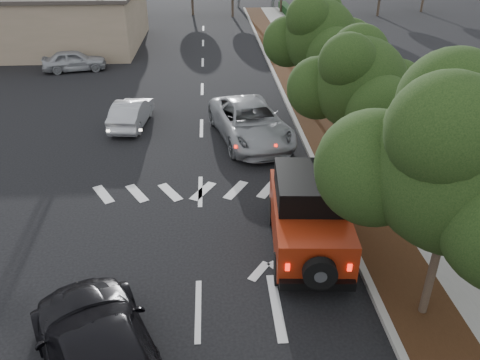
{
  "coord_description": "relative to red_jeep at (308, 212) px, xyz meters",
  "views": [
    {
      "loc": [
        0.49,
        -8.83,
        8.62
      ],
      "look_at": [
        1.26,
        3.0,
        2.08
      ],
      "focal_mm": 35.0,
      "sensor_mm": 36.0,
      "label": 1
    }
  ],
  "objects": [
    {
      "name": "ground",
      "position": [
        -3.22,
        -2.5,
        -1.2
      ],
      "size": [
        120.0,
        120.0,
        0.0
      ],
      "primitive_type": "plane",
      "color": "black",
      "rests_on": "ground"
    },
    {
      "name": "curb",
      "position": [
        1.38,
        9.5,
        -1.13
      ],
      "size": [
        0.2,
        70.0,
        0.15
      ],
      "primitive_type": "cube",
      "color": "#9E9B93",
      "rests_on": "ground"
    },
    {
      "name": "planting_strip",
      "position": [
        2.38,
        9.5,
        -1.14
      ],
      "size": [
        1.8,
        70.0,
        0.12
      ],
      "primitive_type": "cube",
      "color": "black",
      "rests_on": "ground"
    },
    {
      "name": "sidewalk",
      "position": [
        4.28,
        9.5,
        -1.14
      ],
      "size": [
        2.0,
        70.0,
        0.12
      ],
      "primitive_type": "cube",
      "color": "gray",
      "rests_on": "ground"
    },
    {
      "name": "hedge",
      "position": [
        5.68,
        9.5,
        -0.8
      ],
      "size": [
        0.8,
        70.0,
        0.8
      ],
      "primitive_type": "cube",
      "color": "black",
      "rests_on": "ground"
    },
    {
      "name": "transmission_tower",
      "position": [
        2.78,
        45.5,
        -1.2
      ],
      "size": [
        7.0,
        4.0,
        28.0
      ],
      "primitive_type": null,
      "color": "slate",
      "rests_on": "ground"
    },
    {
      "name": "street_tree_near",
      "position": [
        2.38,
        -3.0,
        -1.2
      ],
      "size": [
        3.8,
        3.8,
        5.92
      ],
      "primitive_type": null,
      "color": "black",
      "rests_on": "ground"
    },
    {
      "name": "street_tree_mid",
      "position": [
        2.38,
        4.0,
        -1.2
      ],
      "size": [
        3.2,
        3.2,
        5.32
      ],
      "primitive_type": null,
      "color": "black",
      "rests_on": "ground"
    },
    {
      "name": "street_tree_far",
      "position": [
        2.38,
        10.5,
        -1.2
      ],
      "size": [
        3.4,
        3.4,
        5.62
      ],
      "primitive_type": null,
      "color": "black",
      "rests_on": "ground"
    },
    {
      "name": "light_pole_a",
      "position": [
        -9.72,
        23.5,
        -1.2
      ],
      "size": [
        2.0,
        0.22,
        9.0
      ],
      "primitive_type": null,
      "color": "slate",
      "rests_on": "ground"
    },
    {
      "name": "light_pole_b",
      "position": [
        -10.72,
        35.5,
        -1.2
      ],
      "size": [
        2.0,
        0.22,
        9.0
      ],
      "primitive_type": null,
      "color": "slate",
      "rests_on": "ground"
    },
    {
      "name": "red_jeep",
      "position": [
        0.0,
        0.0,
        0.0
      ],
      "size": [
        2.36,
        4.74,
        2.37
      ],
      "rotation": [
        0.0,
        0.0,
        -0.07
      ],
      "color": "black",
      "rests_on": "ground"
    },
    {
      "name": "silver_suv_ahead",
      "position": [
        -1.01,
        8.05,
        -0.37
      ],
      "size": [
        3.93,
        6.41,
        1.66
      ],
      "primitive_type": "imported",
      "rotation": [
        0.0,
        0.0,
        0.21
      ],
      "color": "#93959A",
      "rests_on": "ground"
    },
    {
      "name": "black_suv_oncoming",
      "position": [
        -5.13,
        -4.54,
        -0.39
      ],
      "size": [
        4.45,
        6.08,
        1.64
      ],
      "primitive_type": "imported",
      "rotation": [
        0.0,
        0.0,
        3.58
      ],
      "color": "black",
      "rests_on": "ground"
    },
    {
      "name": "silver_sedan_oncoming",
      "position": [
        -6.55,
        10.09,
        -0.56
      ],
      "size": [
        1.77,
        4.02,
        1.28
      ],
      "primitive_type": "imported",
      "rotation": [
        0.0,
        0.0,
        3.03
      ],
      "color": "#A9ABB1",
      "rests_on": "ground"
    },
    {
      "name": "parked_suv",
      "position": [
        -11.6,
        19.92,
        -0.52
      ],
      "size": [
        4.25,
        2.38,
        1.36
      ],
      "primitive_type": "imported",
      "rotation": [
        0.0,
        0.0,
        1.77
      ],
      "color": "#A2A5AA",
      "rests_on": "ground"
    },
    {
      "name": "terracotta_planter",
      "position": [
        5.18,
        0.63,
        -0.36
      ],
      "size": [
        0.72,
        0.72,
        1.25
      ],
      "rotation": [
        0.0,
        0.0,
        -0.09
      ],
      "color": "brown",
      "rests_on": "ground"
    }
  ]
}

